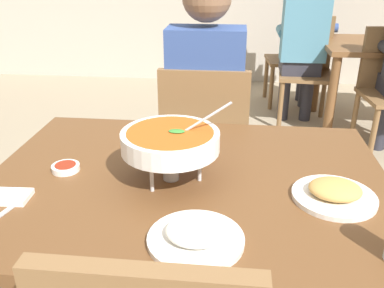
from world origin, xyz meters
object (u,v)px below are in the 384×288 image
object	(u,v)px
chair_diner_main	(205,141)
diner_main	(206,94)
dining_table_main	(187,204)
appetizer_plate	(335,193)
dining_table_far	(383,58)
rice_plate	(196,235)
sauce_dish	(66,167)
patron_bg_left	(301,27)
curry_bowl	(170,142)
chair_bg_middle	(306,64)
patron_bg_middle	(303,38)
chair_bg_left	(300,53)

from	to	relation	value
chair_diner_main	diner_main	world-z (taller)	diner_main
dining_table_main	diner_main	distance (m)	0.81
appetizer_plate	dining_table_far	distance (m)	2.64
chair_diner_main	rice_plate	bearing A→B (deg)	-86.87
sauce_dish	patron_bg_left	distance (m)	3.16
curry_bowl	patron_bg_left	xyz separation A→B (m)	(0.78, 2.97, -0.10)
appetizer_plate	dining_table_far	world-z (taller)	appetizer_plate
dining_table_main	chair_bg_middle	size ratio (longest dim) A/B	1.42
diner_main	dining_table_far	distance (m)	2.09
chair_bg_middle	dining_table_far	bearing A→B (deg)	-9.20
dining_table_main	chair_diner_main	size ratio (longest dim) A/B	1.42
dining_table_far	patron_bg_middle	xyz separation A→B (m)	(-0.66, 0.01, 0.15)
sauce_dish	chair_bg_middle	size ratio (longest dim) A/B	0.10
chair_bg_left	dining_table_far	bearing A→B (deg)	-43.76
dining_table_main	diner_main	xyz separation A→B (m)	(0.00, 0.80, 0.12)
diner_main	curry_bowl	xyz separation A→B (m)	(-0.05, -0.81, 0.10)
chair_diner_main	dining_table_far	world-z (taller)	chair_diner_main
appetizer_plate	patron_bg_middle	xyz separation A→B (m)	(0.24, 2.48, 0.01)
curry_bowl	sauce_dish	distance (m)	0.37
curry_bowl	appetizer_plate	size ratio (longest dim) A/B	1.39
chair_bg_left	patron_bg_left	xyz separation A→B (m)	(-0.02, 0.01, 0.24)
patron_bg_left	appetizer_plate	bearing A→B (deg)	-95.60
patron_bg_left	chair_bg_middle	bearing A→B (deg)	-89.17
curry_bowl	appetizer_plate	xyz separation A→B (m)	(0.49, -0.07, -0.11)
dining_table_far	chair_diner_main	bearing A→B (deg)	-129.38
dining_table_main	diner_main	size ratio (longest dim) A/B	0.97
curry_bowl	rice_plate	size ratio (longest dim) A/B	1.39
curry_bowl	chair_bg_left	distance (m)	3.09
dining_table_main	patron_bg_left	bearing A→B (deg)	76.06
dining_table_main	rice_plate	size ratio (longest dim) A/B	5.31
diner_main	chair_bg_left	xyz separation A→B (m)	(0.75, 2.15, -0.24)
diner_main	patron_bg_left	xyz separation A→B (m)	(0.73, 2.16, 0.00)
dining_table_main	patron_bg_middle	xyz separation A→B (m)	(0.68, 2.40, 0.12)
diner_main	sauce_dish	world-z (taller)	diner_main
rice_plate	chair_bg_left	bearing A→B (deg)	78.00
dining_table_far	patron_bg_left	size ratio (longest dim) A/B	0.76
patron_bg_left	curry_bowl	bearing A→B (deg)	-104.77
chair_bg_middle	patron_bg_left	distance (m)	0.53
curry_bowl	chair_bg_middle	bearing A→B (deg)	72.47
diner_main	patron_bg_middle	xyz separation A→B (m)	(0.68, 1.60, 0.00)
appetizer_plate	sauce_dish	distance (m)	0.84
curry_bowl	patron_bg_left	distance (m)	3.08
curry_bowl	appetizer_plate	distance (m)	0.50
rice_plate	patron_bg_middle	xyz separation A→B (m)	(0.62, 2.72, 0.01)
chair_diner_main	chair_bg_middle	distance (m)	1.88
diner_main	patron_bg_middle	world-z (taller)	same
patron_bg_left	dining_table_far	bearing A→B (deg)	-43.31
rice_plate	chair_bg_left	world-z (taller)	chair_bg_left
dining_table_main	chair_diner_main	world-z (taller)	chair_diner_main
sauce_dish	dining_table_main	bearing A→B (deg)	-0.96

